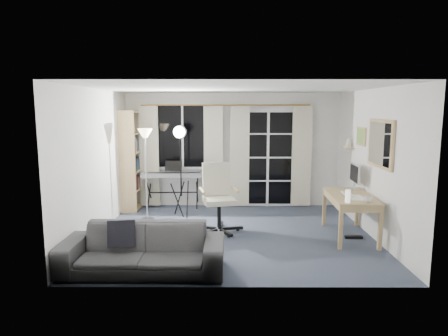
# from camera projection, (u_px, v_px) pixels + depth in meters

# --- Properties ---
(floor) EXTENTS (4.50, 4.00, 0.02)m
(floor) POSITION_uv_depth(u_px,v_px,m) (234.00, 235.00, 6.68)
(floor) COLOR #3D4658
(floor) RESTS_ON ground
(window) EXTENTS (1.20, 0.08, 1.40)m
(window) POSITION_uv_depth(u_px,v_px,m) (183.00, 136.00, 8.41)
(window) COLOR white
(window) RESTS_ON floor
(french_door) EXTENTS (1.32, 0.09, 2.11)m
(french_door) POSITION_uv_depth(u_px,v_px,m) (268.00, 159.00, 8.47)
(french_door) COLOR white
(french_door) RESTS_ON floor
(curtains) EXTENTS (3.60, 0.07, 2.13)m
(curtains) POSITION_uv_depth(u_px,v_px,m) (226.00, 156.00, 8.37)
(curtains) COLOR gold
(curtains) RESTS_ON floor
(bookshelf) EXTENTS (0.33, 0.95, 2.04)m
(bookshelf) POSITION_uv_depth(u_px,v_px,m) (130.00, 162.00, 8.30)
(bookshelf) COLOR tan
(bookshelf) RESTS_ON floor
(torchiere_lamp) EXTENTS (0.28, 0.28, 1.72)m
(torchiere_lamp) POSITION_uv_depth(u_px,v_px,m) (145.00, 147.00, 7.31)
(torchiere_lamp) COLOR #B2B2B7
(torchiere_lamp) RESTS_ON floor
(keyboard_piano) EXTENTS (1.30, 0.65, 0.93)m
(keyboard_piano) POSITION_uv_depth(u_px,v_px,m) (173.00, 175.00, 8.25)
(keyboard_piano) COLOR black
(keyboard_piano) RESTS_ON floor
(studio_light) EXTENTS (0.33, 0.36, 1.80)m
(studio_light) POSITION_uv_depth(u_px,v_px,m) (180.00, 143.00, 7.50)
(studio_light) COLOR black
(studio_light) RESTS_ON floor
(office_chair) EXTENTS (0.80, 0.79, 1.16)m
(office_chair) POSITION_uv_depth(u_px,v_px,m) (218.00, 191.00, 6.83)
(office_chair) COLOR black
(office_chair) RESTS_ON floor
(desk) EXTENTS (0.72, 1.34, 0.70)m
(desk) POSITION_uv_depth(u_px,v_px,m) (350.00, 200.00, 6.46)
(desk) COLOR tan
(desk) RESTS_ON floor
(monitor) EXTENTS (0.17, 0.50, 0.44)m
(monitor) POSITION_uv_depth(u_px,v_px,m) (355.00, 174.00, 6.85)
(monitor) COLOR silver
(monitor) RESTS_ON desk
(desk_clutter) EXTENTS (0.43, 0.79, 0.89)m
(desk_clutter) POSITION_uv_depth(u_px,v_px,m) (350.00, 207.00, 6.25)
(desk_clutter) COLOR white
(desk_clutter) RESTS_ON desk
(mug) EXTENTS (0.12, 0.10, 0.11)m
(mug) POSITION_uv_depth(u_px,v_px,m) (368.00, 198.00, 5.94)
(mug) COLOR silver
(mug) RESTS_ON desk
(wall_mirror) EXTENTS (0.04, 0.94, 0.74)m
(wall_mirror) POSITION_uv_depth(u_px,v_px,m) (380.00, 144.00, 6.09)
(wall_mirror) COLOR tan
(wall_mirror) RESTS_ON floor
(framed_print) EXTENTS (0.03, 0.42, 0.32)m
(framed_print) POSITION_uv_depth(u_px,v_px,m) (361.00, 136.00, 6.97)
(framed_print) COLOR tan
(framed_print) RESTS_ON floor
(wall_shelf) EXTENTS (0.16, 0.30, 0.18)m
(wall_shelf) POSITION_uv_depth(u_px,v_px,m) (348.00, 145.00, 7.50)
(wall_shelf) COLOR tan
(wall_shelf) RESTS_ON floor
(sofa) EXTENTS (2.07, 0.62, 0.81)m
(sofa) POSITION_uv_depth(u_px,v_px,m) (143.00, 241.00, 5.09)
(sofa) COLOR #2B2B2D
(sofa) RESTS_ON floor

